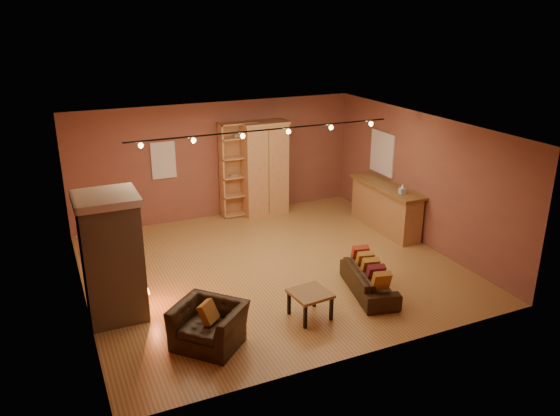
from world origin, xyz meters
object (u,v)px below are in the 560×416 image
bookcase (238,168)px  coffee_table (310,296)px  armchair (209,319)px  loveseat (369,276)px  bar_counter (385,207)px  fireplace (112,257)px  armoire (264,168)px

bookcase → coffee_table: bearing=-97.3°
armchair → loveseat: bearing=53.7°
bar_counter → coffee_table: bearing=-140.7°
fireplace → coffee_table: 3.27m
armoire → coffee_table: armoire is taller
fireplace → armchair: bearing=-52.0°
bar_counter → armoire: bearing=133.7°
fireplace → bookcase: bookcase is taller
coffee_table → fireplace: bearing=154.4°
bookcase → loveseat: bearing=-81.7°
fireplace → bookcase: bearing=46.5°
bar_counter → armchair: (-5.11, -2.82, -0.10)m
bar_counter → loveseat: bearing=-129.4°
bar_counter → armchair: bar_counter is taller
armoire → fireplace: bearing=-139.4°
bookcase → bar_counter: size_ratio=1.04×
loveseat → armchair: bearing=110.1°
fireplace → coffee_table: fireplace is taller
fireplace → loveseat: bearing=-14.2°
bookcase → loveseat: size_ratio=1.42×
fireplace → loveseat: fireplace is taller
loveseat → coffee_table: loveseat is taller
loveseat → bar_counter: bearing=-26.3°
fireplace → armoire: armoire is taller
bookcase → loveseat: 4.92m
armoire → bar_counter: bearing=-46.3°
bookcase → bar_counter: 3.65m
bar_counter → bookcase: bearing=138.9°
armoire → bar_counter: (2.10, -2.19, -0.62)m
coffee_table → bar_counter: bearing=39.3°
armoire → loveseat: armoire is taller
bookcase → coffee_table: 5.21m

